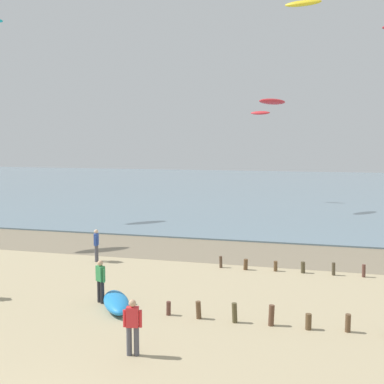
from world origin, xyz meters
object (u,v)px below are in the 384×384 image
grounded_kite (116,302)px  person_left_flank (101,280)px  kite_aloft_1 (260,113)px  kite_aloft_11 (303,3)px  person_mid_beach (96,244)px  person_right_flank (133,325)px  kite_aloft_10 (272,102)px

grounded_kite → person_left_flank: bearing=30.1°
person_left_flank → kite_aloft_1: (2.30, 32.72, 8.24)m
kite_aloft_1 → kite_aloft_11: kite_aloft_11 is taller
person_mid_beach → person_left_flank: same height
grounded_kite → kite_aloft_1: size_ratio=1.29×
person_left_flank → kite_aloft_1: kite_aloft_1 is taller
person_left_flank → person_right_flank: 5.01m
person_right_flank → grounded_kite: person_right_flank is taller
grounded_kite → kite_aloft_10: bearing=-37.6°
kite_aloft_10 → kite_aloft_11: 12.39m
grounded_kite → kite_aloft_11: 22.45m
person_right_flank → kite_aloft_10: (1.16, 30.24, 8.84)m
person_left_flank → grounded_kite: (0.87, -0.49, -0.66)m
person_left_flank → kite_aloft_11: bearing=65.6°
person_mid_beach → kite_aloft_10: kite_aloft_10 is taller
person_mid_beach → kite_aloft_10: bearing=70.5°
kite_aloft_1 → kite_aloft_10: kite_aloft_10 is taller
grounded_kite → kite_aloft_11: (6.07, 15.81, 14.73)m
kite_aloft_11 → kite_aloft_10: bearing=114.2°
person_left_flank → grounded_kite: bearing=-29.2°
person_right_flank → kite_aloft_11: size_ratio=0.74×
kite_aloft_10 → person_left_flank: bearing=-150.0°
person_mid_beach → person_right_flank: (6.02, -9.99, 0.00)m
person_right_flank → grounded_kite: size_ratio=0.66×
person_mid_beach → kite_aloft_1: kite_aloft_1 is taller
grounded_kite → kite_aloft_1: (1.43, 33.21, 8.90)m
person_left_flank → person_right_flank: (2.96, -4.05, 0.00)m
kite_aloft_1 → kite_aloft_10: size_ratio=0.65×
person_mid_beach → person_right_flank: 11.67m
person_left_flank → kite_aloft_11: 21.93m
kite_aloft_10 → kite_aloft_11: size_ratio=1.33×
grounded_kite → kite_aloft_10: 28.50m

